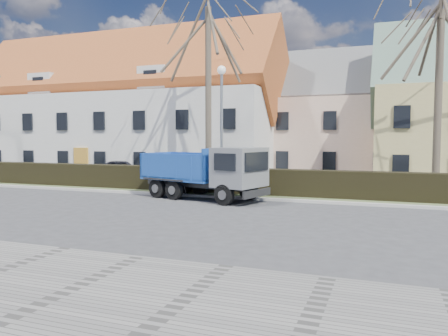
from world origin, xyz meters
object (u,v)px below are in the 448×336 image
at_px(streetlight, 222,128).
at_px(parked_car_a, 124,169).
at_px(dump_truck, 199,172).
at_px(cart_frame, 176,188).

distance_m(streetlight, parked_car_a, 10.10).
distance_m(dump_truck, streetlight, 3.62).
xyz_separation_m(cart_frame, parked_car_a, (-7.20, 6.28, 0.35)).
relative_size(streetlight, parked_car_a, 1.65).
bearing_deg(dump_truck, cart_frame, 171.81).
bearing_deg(streetlight, cart_frame, -126.51).
relative_size(dump_truck, parked_car_a, 1.56).
bearing_deg(cart_frame, streetlight, 53.49).
distance_m(cart_frame, parked_car_a, 9.57).
relative_size(dump_truck, streetlight, 0.94).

